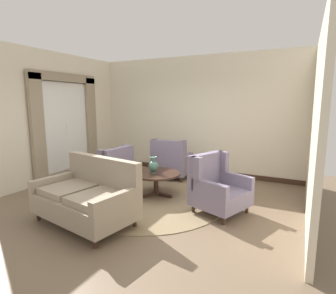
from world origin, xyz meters
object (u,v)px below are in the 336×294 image
object	(u,v)px
porcelain_vase	(153,166)
armchair_back_corner	(110,171)
coffee_table	(156,176)
armchair_beside_settee	(171,162)
settee	(87,197)
armchair_foreground_right	(217,188)

from	to	relation	value
porcelain_vase	armchair_back_corner	distance (m)	1.05
coffee_table	armchair_beside_settee	distance (m)	1.26
settee	armchair_beside_settee	size ratio (longest dim) A/B	1.75
porcelain_vase	settee	distance (m)	1.60
settee	armchair_foreground_right	bearing A→B (deg)	48.03
settee	armchair_foreground_right	size ratio (longest dim) A/B	1.66
porcelain_vase	armchair_beside_settee	distance (m)	1.28
armchair_back_corner	armchair_foreground_right	bearing A→B (deg)	90.65
armchair_beside_settee	armchair_foreground_right	distance (m)	2.17
coffee_table	armchair_back_corner	distance (m)	1.08
porcelain_vase	armchair_back_corner	world-z (taller)	armchair_back_corner
armchair_back_corner	settee	bearing A→B (deg)	29.80
settee	armchair_beside_settee	distance (m)	2.81
armchair_beside_settee	armchair_back_corner	xyz separation A→B (m)	(-0.81, -1.36, -0.01)
coffee_table	porcelain_vase	xyz separation A→B (m)	(-0.05, -0.02, 0.22)
armchair_back_corner	armchair_beside_settee	bearing A→B (deg)	152.62
porcelain_vase	armchair_back_corner	size ratio (longest dim) A/B	0.34
settee	armchair_foreground_right	distance (m)	2.15
coffee_table	porcelain_vase	world-z (taller)	porcelain_vase
coffee_table	settee	world-z (taller)	settee
coffee_table	armchair_foreground_right	bearing A→B (deg)	-10.28
coffee_table	armchair_foreground_right	xyz separation A→B (m)	(1.33, -0.24, 0.03)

